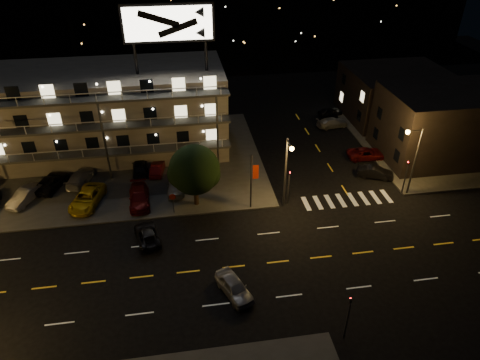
{
  "coord_description": "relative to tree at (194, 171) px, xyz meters",
  "views": [
    {
      "loc": [
        -1.67,
        -27.31,
        26.87
      ],
      "look_at": [
        3.8,
        8.0,
        3.85
      ],
      "focal_mm": 32.0,
      "sensor_mm": 36.0,
      "label": 1
    }
  ],
  "objects": [
    {
      "name": "lot_car_9",
      "position": [
        -4.04,
        6.95,
        -3.4
      ],
      "size": [
        1.94,
        4.13,
        1.31
      ],
      "primitive_type": "imported",
      "rotation": [
        0.0,
        0.0,
        3.0
      ],
      "color": "#580C0C",
      "rests_on": "curb_nw"
    },
    {
      "name": "road_car_east",
      "position": [
        2.24,
        -12.84,
        -3.48
      ],
      "size": [
        3.16,
        4.6,
        1.45
      ],
      "primitive_type": "imported",
      "rotation": [
        0.0,
        0.0,
        0.38
      ],
      "color": "gray",
      "rests_on": "ground"
    },
    {
      "name": "signal_sw",
      "position": [
        9.63,
        -18.32,
        -1.64
      ],
      "size": [
        0.2,
        0.27,
        4.6
      ],
      "color": "#2D2D30",
      "rests_on": "ground"
    },
    {
      "name": "side_bldg_front",
      "position": [
        30.62,
        6.18,
        0.04
      ],
      "size": [
        14.06,
        10.0,
        8.5
      ],
      "color": "black",
      "rests_on": "ground"
    },
    {
      "name": "side_bldg_back",
      "position": [
        30.62,
        18.18,
        -0.71
      ],
      "size": [
        14.06,
        12.0,
        7.0
      ],
      "color": "black",
      "rests_on": "ground"
    },
    {
      "name": "lot_car_6",
      "position": [
        -15.81,
        5.58,
        -3.37
      ],
      "size": [
        3.96,
        5.46,
        1.38
      ],
      "primitive_type": "imported",
      "rotation": [
        0.0,
        0.0,
        2.76
      ],
      "color": "black",
      "rests_on": "curb_nw"
    },
    {
      "name": "road_car_west",
      "position": [
        -4.93,
        -4.96,
        -3.59
      ],
      "size": [
        2.96,
        4.77,
        1.23
      ],
      "primitive_type": "imported",
      "rotation": [
        0.0,
        0.0,
        3.36
      ],
      "color": "black",
      "rests_on": "ground"
    },
    {
      "name": "signal_nw",
      "position": [
        9.63,
        -1.32,
        -1.64
      ],
      "size": [
        0.2,
        0.27,
        4.6
      ],
      "color": "#2D2D30",
      "rests_on": "ground"
    },
    {
      "name": "banner_north",
      "position": [
        5.72,
        -1.42,
        -0.78
      ],
      "size": [
        0.83,
        0.16,
        6.4
      ],
      "color": "#2D2D30",
      "rests_on": "ground"
    },
    {
      "name": "side_car_3",
      "position": [
        21.62,
        19.89,
        -3.57
      ],
      "size": [
        3.92,
        2.07,
        1.27
      ],
      "primitive_type": "imported",
      "rotation": [
        0.0,
        0.0,
        1.73
      ],
      "color": "black",
      "rests_on": "ground"
    },
    {
      "name": "lot_car_7",
      "position": [
        -12.69,
        6.14,
        -3.36
      ],
      "size": [
        3.17,
        5.18,
        1.4
      ],
      "primitive_type": "imported",
      "rotation": [
        0.0,
        0.0,
        2.87
      ],
      "color": "gray",
      "rests_on": "curb_nw"
    },
    {
      "name": "signal_ne",
      "position": [
        22.63,
        -1.32,
        -1.64
      ],
      "size": [
        0.27,
        0.2,
        4.6
      ],
      "color": "#2D2D30",
      "rests_on": "ground"
    },
    {
      "name": "lot_car_4",
      "position": [
        -2.0,
        2.84,
        -3.3
      ],
      "size": [
        2.1,
        4.54,
        1.51
      ],
      "primitive_type": "imported",
      "rotation": [
        0.0,
        0.0,
        -0.07
      ],
      "color": "gray",
      "rests_on": "curb_nw"
    },
    {
      "name": "lot_car_3",
      "position": [
        -5.92,
        1.08,
        -3.32
      ],
      "size": [
        2.39,
        5.23,
        1.48
      ],
      "primitive_type": "imported",
      "rotation": [
        0.0,
        0.0,
        0.06
      ],
      "color": "#580C0C",
      "rests_on": "curb_nw"
    },
    {
      "name": "lot_car_2",
      "position": [
        -11.33,
        1.68,
        -3.3
      ],
      "size": [
        3.75,
        5.88,
        1.51
      ],
      "primitive_type": "imported",
      "rotation": [
        0.0,
        0.0,
        -0.25
      ],
      "color": "gold",
      "rests_on": "curb_nw"
    },
    {
      "name": "tree",
      "position": [
        0.0,
        0.0,
        0.0
      ],
      "size": [
        5.42,
        5.22,
        6.83
      ],
      "color": "black",
      "rests_on": "curb_nw"
    },
    {
      "name": "side_car_0",
      "position": [
        21.06,
        2.27,
        -3.53
      ],
      "size": [
        4.31,
        2.95,
        1.35
      ],
      "primitive_type": "imported",
      "rotation": [
        0.0,
        0.0,
        1.16
      ],
      "color": "black",
      "rests_on": "ground"
    },
    {
      "name": "lot_car_1",
      "position": [
        -17.98,
        3.13,
        -3.35
      ],
      "size": [
        3.17,
        4.55,
        1.42
      ],
      "primitive_type": "imported",
      "rotation": [
        0.0,
        0.0,
        -0.43
      ],
      "color": "gray",
      "rests_on": "curb_nw"
    },
    {
      "name": "side_car_1",
      "position": [
        21.82,
        6.7,
        -3.54
      ],
      "size": [
        4.91,
        2.51,
        1.33
      ],
      "primitive_type": "imported",
      "rotation": [
        0.0,
        0.0,
        1.5
      ],
      "color": "#580C0C",
      "rests_on": "ground"
    },
    {
      "name": "curb_nw",
      "position": [
        -13.37,
        10.18,
        -4.13
      ],
      "size": [
        44.0,
        24.0,
        0.15
      ],
      "primitive_type": "cube",
      "color": "#3A3A37",
      "rests_on": "ground"
    },
    {
      "name": "ground",
      "position": [
        0.63,
        -9.82,
        -4.21
      ],
      "size": [
        140.0,
        140.0,
        0.0
      ],
      "primitive_type": "plane",
      "color": "black",
      "rests_on": "ground"
    },
    {
      "name": "stop_sign",
      "position": [
        -2.37,
        -1.25,
        -2.5
      ],
      "size": [
        0.91,
        0.11,
        2.61
      ],
      "color": "#2D2D30",
      "rests_on": "ground"
    },
    {
      "name": "motel",
      "position": [
        -9.31,
        14.06,
        1.14
      ],
      "size": [
        28.0,
        13.8,
        18.1
      ],
      "color": "gray",
      "rests_on": "ground"
    },
    {
      "name": "side_car_2",
      "position": [
        20.63,
        16.06,
        -3.53
      ],
      "size": [
        4.87,
        2.58,
        1.34
      ],
      "primitive_type": "imported",
      "rotation": [
        0.0,
        0.0,
        1.73
      ],
      "color": "gray",
      "rests_on": "ground"
    },
    {
      "name": "streetlight_nc",
      "position": [
        9.13,
        -1.89,
        0.75
      ],
      "size": [
        0.44,
        1.92,
        8.0
      ],
      "color": "#2D2D30",
      "rests_on": "ground"
    },
    {
      "name": "lot_car_8",
      "position": [
        -6.13,
        7.49,
        -3.3
      ],
      "size": [
        2.01,
        4.51,
        1.51
      ],
      "primitive_type": "imported",
      "rotation": [
        0.0,
        0.0,
        3.2
      ],
      "color": "black",
      "rests_on": "curb_nw"
    },
    {
      "name": "streetlight_ne",
      "position": [
        22.77,
        -1.52,
        0.75
      ],
      "size": [
        1.92,
        0.44,
        8.0
      ],
      "color": "#2D2D30",
      "rests_on": "ground"
    },
    {
      "name": "curb_ne",
      "position": [
        30.63,
        10.18,
        -4.13
      ],
      "size": [
        16.0,
        24.0,
        0.15
      ],
      "primitive_type": "cube",
      "color": "#3A3A37",
      "rests_on": "ground"
    }
  ]
}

